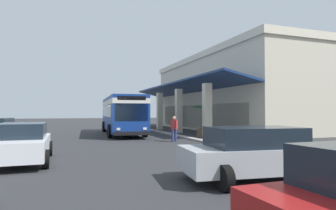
# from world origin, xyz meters

# --- Properties ---
(ground) EXTENTS (120.00, 120.00, 0.00)m
(ground) POSITION_xyz_m (0.00, 8.00, 0.00)
(ground) COLOR #2D2D30
(curb_strip) EXTENTS (26.79, 0.50, 0.12)m
(curb_strip) POSITION_xyz_m (2.04, 4.94, 0.06)
(curb_strip) COLOR #9E998E
(curb_strip) RESTS_ON ground
(plaza_building) EXTENTS (22.63, 13.64, 7.84)m
(plaza_building) POSITION_xyz_m (2.04, 14.56, 3.92)
(plaza_building) COLOR beige
(plaza_building) RESTS_ON ground
(transit_bus) EXTENTS (11.35, 3.30, 3.34)m
(transit_bus) POSITION_xyz_m (4.66, 1.37, 1.85)
(transit_bus) COLOR navy
(transit_bus) RESTS_ON ground
(parked_sedan_silver) EXTENTS (2.79, 4.58, 1.47)m
(parked_sedan_silver) POSITION_xyz_m (22.56, 1.86, 0.75)
(parked_sedan_silver) COLOR #B2B5BA
(parked_sedan_silver) RESTS_ON ground
(parked_sedan_white) EXTENTS (4.41, 2.03, 1.47)m
(parked_sedan_white) POSITION_xyz_m (17.30, -4.75, 0.75)
(parked_sedan_white) COLOR silver
(parked_sedan_white) RESTS_ON ground
(pedestrian) EXTENTS (0.66, 0.45, 1.61)m
(pedestrian) POSITION_xyz_m (12.16, 3.31, 0.90)
(pedestrian) COLOR navy
(pedestrian) RESTS_ON ground
(potted_palm) EXTENTS (1.94, 1.97, 2.39)m
(potted_palm) POSITION_xyz_m (9.75, 6.57, 0.69)
(potted_palm) COLOR brown
(potted_palm) RESTS_ON ground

